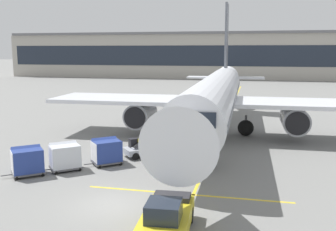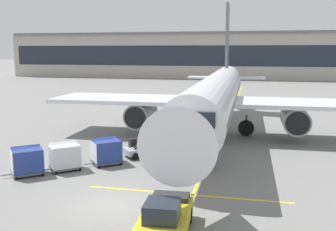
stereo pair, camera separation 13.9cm
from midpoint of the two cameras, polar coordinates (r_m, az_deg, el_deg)
ground_plane at (r=21.72m, az=-8.01°, el=-12.83°), size 600.00×600.00×0.00m
parked_airplane at (r=37.44m, az=7.11°, el=2.76°), size 31.97×42.03×14.32m
belt_loader at (r=30.88m, az=-2.73°, el=-4.17°), size 4.74×4.18×3.46m
baggage_cart_lead at (r=28.83m, az=-8.86°, el=-5.11°), size 2.60×2.51×1.91m
baggage_cart_second at (r=28.07m, az=-14.70°, el=-5.71°), size 2.60×2.51×1.91m
baggage_cart_third at (r=27.69m, az=-19.72°, el=-6.18°), size 2.60×2.51×1.91m
pushback_tug at (r=18.06m, az=-0.23°, el=-14.66°), size 2.37×4.52×1.83m
ground_crew_by_loader at (r=29.94m, az=-7.79°, el=-4.54°), size 0.56×0.32×1.74m
ground_crew_by_carts at (r=30.50m, az=-3.83°, el=-4.21°), size 0.56×0.32×1.74m
safety_cone_engine_keepout at (r=37.66m, az=-3.30°, el=-2.58°), size 0.63×0.63×0.71m
safety_cone_wingtip at (r=34.79m, az=-3.47°, el=-3.65°), size 0.56×0.56×0.64m
apron_guidance_line_lead_in at (r=37.34m, az=7.46°, el=-3.29°), size 0.20×110.00×0.01m
apron_guidance_line_stop_bar at (r=23.02m, az=2.85°, el=-11.41°), size 12.00×0.20×0.01m
terminal_building at (r=121.31m, az=5.34°, el=8.72°), size 118.28×19.60×13.41m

